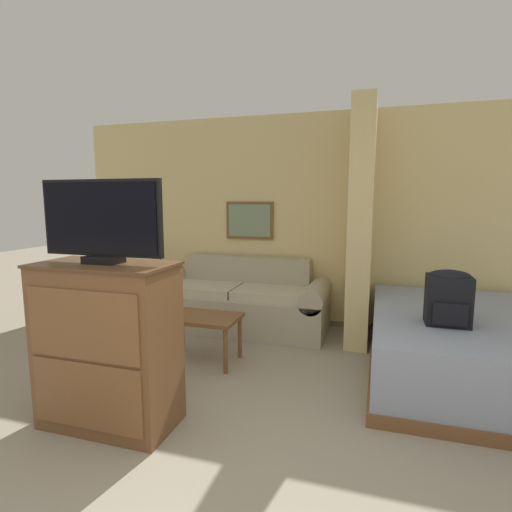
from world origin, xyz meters
TOP-DOWN VIEW (x-y plane):
  - wall_back at (-0.00, 3.59)m, footprint 6.24×0.16m
  - wall_partition_pillar at (0.63, 3.12)m, footprint 0.24×0.83m
  - couch at (-0.78, 3.11)m, footprint 2.15×0.84m
  - coffee_table at (-0.78, 2.03)m, footprint 0.71×0.47m
  - side_table at (-2.03, 3.07)m, footprint 0.41×0.41m
  - table_lamp at (-2.03, 3.07)m, footprint 0.32×0.32m
  - tv_dresser at (-0.94, 0.84)m, footprint 0.95×0.49m
  - tv at (-0.94, 0.84)m, footprint 0.89×0.16m
  - bed at (1.56, 2.41)m, footprint 1.57×2.16m
  - backpack at (1.36, 2.04)m, footprint 0.33×0.27m

SIDE VIEW (x-z plane):
  - bed at x=1.56m, z-range 0.00..0.58m
  - couch at x=-0.78m, z-range -0.10..0.74m
  - coffee_table at x=-0.78m, z-range 0.17..0.63m
  - side_table at x=-2.03m, z-range 0.17..0.73m
  - tv_dresser at x=-0.94m, z-range 0.00..1.15m
  - backpack at x=1.36m, z-range 0.58..1.03m
  - table_lamp at x=-2.03m, z-range 0.63..1.08m
  - wall_back at x=0.00m, z-range -0.01..2.59m
  - wall_partition_pillar at x=0.63m, z-range 0.00..2.60m
  - tv at x=-0.94m, z-range 1.15..1.70m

